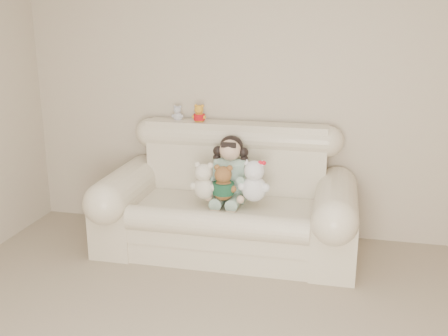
# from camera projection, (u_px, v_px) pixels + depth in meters

# --- Properties ---
(wall_back) EXTENTS (4.50, 0.00, 4.50)m
(wall_back) POSITION_uv_depth(u_px,v_px,m) (275.00, 90.00, 4.48)
(wall_back) COLOR #C0B598
(wall_back) RESTS_ON ground
(sofa) EXTENTS (2.10, 0.95, 1.03)m
(sofa) POSITION_uv_depth(u_px,v_px,m) (227.00, 192.00, 4.29)
(sofa) COLOR #F0E5C2
(sofa) RESTS_ON floor
(seated_child) EXTENTS (0.34, 0.42, 0.56)m
(seated_child) POSITION_uv_depth(u_px,v_px,m) (230.00, 168.00, 4.31)
(seated_child) COLOR #387C59
(seated_child) RESTS_ON sofa
(brown_teddy) EXTENTS (0.26, 0.22, 0.34)m
(brown_teddy) POSITION_uv_depth(u_px,v_px,m) (223.00, 179.00, 4.12)
(brown_teddy) COLOR brown
(brown_teddy) RESTS_ON sofa
(white_cat) EXTENTS (0.28, 0.23, 0.40)m
(white_cat) POSITION_uv_depth(u_px,v_px,m) (254.00, 176.00, 4.09)
(white_cat) COLOR silver
(white_cat) RESTS_ON sofa
(cream_teddy) EXTENTS (0.28, 0.25, 0.35)m
(cream_teddy) POSITION_uv_depth(u_px,v_px,m) (204.00, 177.00, 4.14)
(cream_teddy) COLOR beige
(cream_teddy) RESTS_ON sofa
(yellow_mini_bear) EXTENTS (0.14, 0.11, 0.20)m
(yellow_mini_bear) POSITION_uv_depth(u_px,v_px,m) (199.00, 112.00, 4.52)
(yellow_mini_bear) COLOR gold
(yellow_mini_bear) RESTS_ON sofa
(grey_mini_plush) EXTENTS (0.11, 0.09, 0.17)m
(grey_mini_plush) POSITION_uv_depth(u_px,v_px,m) (178.00, 112.00, 4.60)
(grey_mini_plush) COLOR silver
(grey_mini_plush) RESTS_ON sofa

